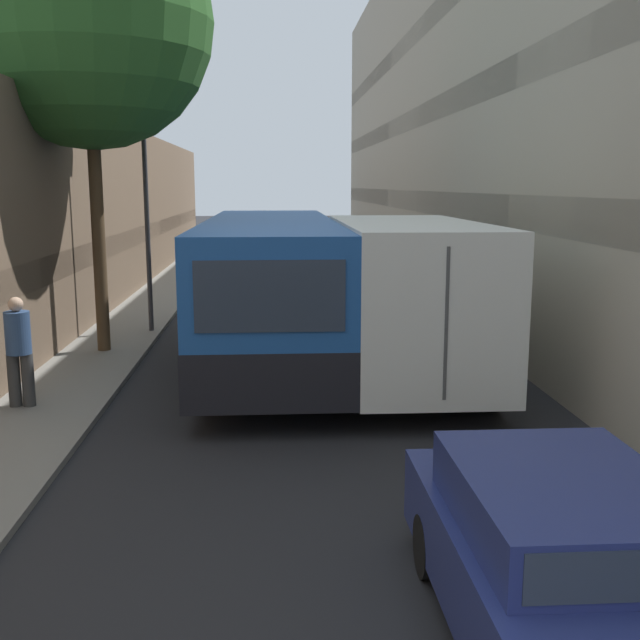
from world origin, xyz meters
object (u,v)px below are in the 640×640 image
object	(u,v)px
bus	(271,285)
street_lamp	(144,147)
box_truck	(400,292)
pedestrian	(19,348)
street_tree_left	(87,22)
car_hatchback	(565,564)

from	to	relation	value
bus	street_lamp	xyz separation A→B (m)	(-3.01, 2.81, 3.01)
box_truck	pedestrian	xyz separation A→B (m)	(-6.62, -2.17, -0.56)
street_lamp	street_tree_left	bearing A→B (deg)	-107.18
bus	box_truck	xyz separation A→B (m)	(2.52, -1.48, 0.05)
car_hatchback	box_truck	size ratio (longest dim) A/B	0.49
bus	street_lamp	size ratio (longest dim) A/B	1.69
pedestrian	street_tree_left	distance (m)	7.29
bus	box_truck	distance (m)	2.92
street_lamp	street_tree_left	xyz separation A→B (m)	(-0.68, -2.21, 2.38)
pedestrian	street_tree_left	xyz separation A→B (m)	(0.40, 4.25, 5.91)
car_hatchback	box_truck	bearing A→B (deg)	88.74
box_truck	street_lamp	distance (m)	7.60
box_truck	car_hatchback	bearing A→B (deg)	-91.26
box_truck	street_tree_left	distance (m)	8.46
car_hatchback	street_tree_left	xyz separation A→B (m)	(-6.02, 11.09, 6.25)
bus	box_truck	bearing A→B (deg)	-30.34
car_hatchback	street_lamp	size ratio (longest dim) A/B	0.64
bus	box_truck	world-z (taller)	box_truck
street_lamp	bus	bearing A→B (deg)	-43.08
car_hatchback	street_lamp	xyz separation A→B (m)	(-5.33, 13.31, 3.86)
car_hatchback	bus	distance (m)	10.78
box_truck	pedestrian	world-z (taller)	box_truck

